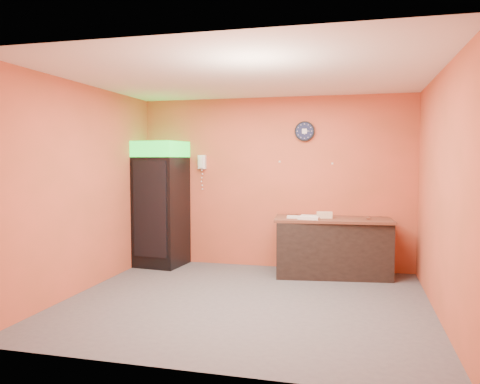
% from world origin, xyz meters
% --- Properties ---
extents(floor, '(4.50, 4.50, 0.00)m').
position_xyz_m(floor, '(0.00, 0.00, 0.00)').
color(floor, '#47474C').
rests_on(floor, ground).
extents(back_wall, '(4.50, 0.02, 2.80)m').
position_xyz_m(back_wall, '(0.00, 2.00, 1.40)').
color(back_wall, '#D7583C').
rests_on(back_wall, floor).
extents(left_wall, '(0.02, 4.00, 2.80)m').
position_xyz_m(left_wall, '(-2.25, 0.00, 1.40)').
color(left_wall, '#D7583C').
rests_on(left_wall, floor).
extents(right_wall, '(0.02, 4.00, 2.80)m').
position_xyz_m(right_wall, '(2.25, 0.00, 1.40)').
color(right_wall, '#D7583C').
rests_on(right_wall, floor).
extents(ceiling, '(4.50, 4.00, 0.02)m').
position_xyz_m(ceiling, '(0.00, 0.00, 2.80)').
color(ceiling, white).
rests_on(ceiling, back_wall).
extents(beverage_cooler, '(0.80, 0.81, 2.08)m').
position_xyz_m(beverage_cooler, '(-1.85, 1.60, 1.02)').
color(beverage_cooler, black).
rests_on(beverage_cooler, floor).
extents(prep_counter, '(1.79, 0.98, 0.85)m').
position_xyz_m(prep_counter, '(0.99, 1.62, 0.43)').
color(prep_counter, black).
rests_on(prep_counter, floor).
extents(wall_clock, '(0.32, 0.06, 0.32)m').
position_xyz_m(wall_clock, '(0.51, 1.97, 2.24)').
color(wall_clock, black).
rests_on(wall_clock, back_wall).
extents(wall_phone, '(0.13, 0.11, 0.24)m').
position_xyz_m(wall_phone, '(-1.23, 1.95, 1.74)').
color(wall_phone, white).
rests_on(wall_phone, back_wall).
extents(butcher_paper, '(1.83, 0.98, 0.04)m').
position_xyz_m(butcher_paper, '(0.99, 1.62, 0.87)').
color(butcher_paper, brown).
rests_on(butcher_paper, prep_counter).
extents(sub_roll_stack, '(0.24, 0.12, 0.10)m').
position_xyz_m(sub_roll_stack, '(0.87, 1.56, 0.94)').
color(sub_roll_stack, beige).
rests_on(sub_roll_stack, butcher_paper).
extents(wrapped_sandwich_left, '(0.26, 0.10, 0.04)m').
position_xyz_m(wrapped_sandwich_left, '(0.44, 1.45, 0.91)').
color(wrapped_sandwich_left, white).
rests_on(wrapped_sandwich_left, butcher_paper).
extents(wrapped_sandwich_mid, '(0.32, 0.17, 0.04)m').
position_xyz_m(wrapped_sandwich_mid, '(0.65, 1.35, 0.91)').
color(wrapped_sandwich_mid, white).
rests_on(wrapped_sandwich_mid, butcher_paper).
extents(wrapped_sandwich_right, '(0.27, 0.13, 0.04)m').
position_xyz_m(wrapped_sandwich_right, '(0.64, 1.60, 0.91)').
color(wrapped_sandwich_right, white).
rests_on(wrapped_sandwich_right, butcher_paper).
extents(kitchen_tool, '(0.05, 0.05, 0.05)m').
position_xyz_m(kitchen_tool, '(0.75, 1.59, 0.92)').
color(kitchen_tool, silver).
rests_on(kitchen_tool, butcher_paper).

